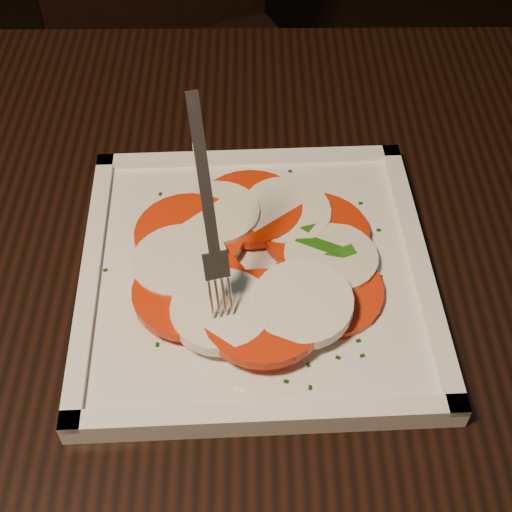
{
  "coord_description": "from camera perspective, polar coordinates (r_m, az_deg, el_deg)",
  "views": [
    {
      "loc": [
        0.29,
        -0.5,
        1.21
      ],
      "look_at": [
        0.29,
        -0.13,
        0.78
      ],
      "focal_mm": 50.0,
      "sensor_mm": 36.0,
      "label": 1
    }
  ],
  "objects": [
    {
      "name": "fork",
      "position": [
        0.49,
        -4.05,
        4.3
      ],
      "size": [
        0.04,
        0.07,
        0.15
      ],
      "primitive_type": null,
      "rotation": [
        0.0,
        0.0,
        0.26
      ],
      "color": "white",
      "rests_on": "caprese_salad"
    },
    {
      "name": "ground",
      "position": [
        1.34,
        -13.43,
        -18.31
      ],
      "size": [
        6.0,
        6.0,
        0.0
      ],
      "primitive_type": "plane",
      "color": "black",
      "rests_on": "ground"
    },
    {
      "name": "chair",
      "position": [
        1.31,
        -6.39,
        17.69
      ],
      "size": [
        0.56,
        0.56,
        0.93
      ],
      "rotation": [
        0.0,
        0.0,
        0.43
      ],
      "color": "black",
      "rests_on": "ground"
    },
    {
      "name": "caprese_salad",
      "position": [
        0.57,
        0.01,
        -0.26
      ],
      "size": [
        0.23,
        0.23,
        0.03
      ],
      "color": "red",
      "rests_on": "plate"
    },
    {
      "name": "plate",
      "position": [
        0.58,
        -0.0,
        -1.46
      ],
      "size": [
        0.29,
        0.29,
        0.01
      ],
      "primitive_type": "cube",
      "rotation": [
        0.0,
        0.0,
        0.04
      ],
      "color": "white",
      "rests_on": "table"
    },
    {
      "name": "table",
      "position": [
        0.66,
        -2.67,
        -8.37
      ],
      "size": [
        1.2,
        0.8,
        0.75
      ],
      "rotation": [
        0.0,
        0.0,
        0.0
      ],
      "color": "black",
      "rests_on": "ground"
    }
  ]
}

